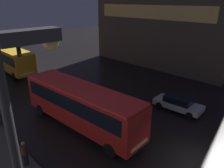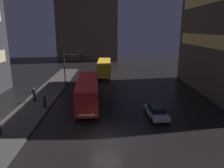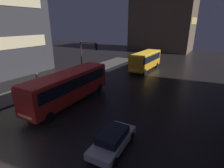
# 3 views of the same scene
# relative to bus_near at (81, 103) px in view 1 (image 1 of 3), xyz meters

# --- Properties ---
(ground_plane) EXTENTS (120.00, 120.00, 0.00)m
(ground_plane) POSITION_rel_bus_near_xyz_m (2.36, -8.52, -2.08)
(ground_plane) COLOR black
(bus_near) EXTENTS (3.14, 11.11, 3.38)m
(bus_near) POSITION_rel_bus_near_xyz_m (0.00, 0.00, 0.00)
(bus_near) COLOR #AD1E19
(bus_near) RESTS_ON ground
(bus_far) EXTENTS (2.70, 9.14, 3.29)m
(bus_far) POSITION_rel_bus_near_xyz_m (1.82, 17.52, -0.06)
(bus_far) COLOR orange
(bus_far) RESTS_ON ground
(car_taxi) EXTENTS (2.05, 4.38, 1.37)m
(car_taxi) POSITION_rel_bus_near_xyz_m (7.85, -3.97, -1.37)
(car_taxi) COLOR #B7B7BC
(car_taxi) RESTS_ON ground
(pedestrian_mid) EXTENTS (0.46, 0.46, 1.67)m
(pedestrian_mid) POSITION_rel_bus_near_xyz_m (-5.14, -1.22, -0.97)
(pedestrian_mid) COLOR black
(pedestrian_mid) RESTS_ON sidewalk_left
(traffic_light_main) EXTENTS (2.98, 0.35, 6.00)m
(traffic_light_main) POSITION_rel_bus_near_xyz_m (-3.09, 6.84, 1.96)
(traffic_light_main) COLOR #2D2D2D
(traffic_light_main) RESTS_ON ground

